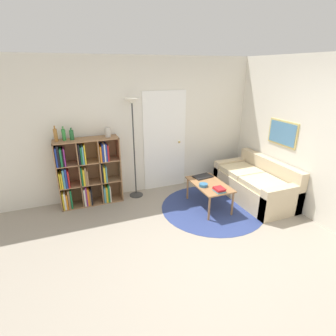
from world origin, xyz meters
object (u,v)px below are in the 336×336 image
object	(u,v)px
floor_lamp	(133,118)
bottle_right	(72,135)
bookshelf	(86,174)
laptop	(203,176)
bowl	(203,185)
vase_on_shelf	(108,132)
couch	(256,185)
coffee_table	(209,186)
bottle_middle	(64,135)
bottle_left	(56,135)

from	to	relation	value
floor_lamp	bottle_right	distance (m)	1.08
bookshelf	laptop	size ratio (longest dim) A/B	3.29
bowl	vase_on_shelf	size ratio (longest dim) A/B	0.85
couch	coffee_table	distance (m)	1.03
bookshelf	bottle_middle	world-z (taller)	bottle_middle
floor_lamp	bowl	size ratio (longest dim) A/B	12.74
laptop	bottle_right	bearing A→B (deg)	163.56
bookshelf	bottle_right	bearing A→B (deg)	171.38
bottle_left	couch	bearing A→B (deg)	-16.02
coffee_table	laptop	bearing A→B (deg)	84.04
floor_lamp	bottle_middle	size ratio (longest dim) A/B	7.89
coffee_table	bottle_middle	size ratio (longest dim) A/B	3.77
floor_lamp	bottle_right	xyz separation A→B (m)	(-1.06, 0.04, -0.23)
couch	bottle_left	bearing A→B (deg)	163.98
bookshelf	laptop	distance (m)	2.14
coffee_table	bottle_right	bearing A→B (deg)	156.13
floor_lamp	vase_on_shelf	size ratio (longest dim) A/B	10.82
laptop	bottle_right	xyz separation A→B (m)	(-2.20, 0.65, 0.85)
coffee_table	bowl	world-z (taller)	bowl
bowl	bottle_middle	world-z (taller)	bottle_middle
floor_lamp	vase_on_shelf	distance (m)	0.51
couch	bottle_left	world-z (taller)	bottle_left
floor_lamp	bottle_left	world-z (taller)	floor_lamp
bottle_left	bottle_right	size ratio (longest dim) A/B	1.28
coffee_table	floor_lamp	bearing A→B (deg)	140.45
bottle_middle	couch	bearing A→B (deg)	-16.79
coffee_table	vase_on_shelf	size ratio (longest dim) A/B	5.17
couch	floor_lamp	bearing A→B (deg)	155.84
laptop	bottle_left	size ratio (longest dim) A/B	1.43
bookshelf	couch	xyz separation A→B (m)	(3.03, -0.98, -0.32)
couch	coffee_table	xyz separation A→B (m)	(-1.02, 0.04, 0.13)
bowl	vase_on_shelf	xyz separation A→B (m)	(-1.41, 1.00, 0.84)
laptop	bottle_left	bearing A→B (deg)	165.39
coffee_table	laptop	xyz separation A→B (m)	(0.03, 0.31, 0.06)
couch	bowl	bearing A→B (deg)	-178.89
bowl	bottle_middle	distance (m)	2.52
vase_on_shelf	floor_lamp	bearing A→B (deg)	-2.08
floor_lamp	bowl	xyz separation A→B (m)	(0.96, -0.98, -1.06)
bookshelf	bowl	world-z (taller)	bookshelf
bottle_right	laptop	bearing A→B (deg)	-16.44
laptop	couch	bearing A→B (deg)	-19.44
bookshelf	floor_lamp	xyz separation A→B (m)	(0.90, -0.02, 0.95)
bookshelf	coffee_table	xyz separation A→B (m)	(2.01, -0.94, -0.19)
bottle_right	bookshelf	bearing A→B (deg)	-8.62
bookshelf	floor_lamp	distance (m)	1.31
bookshelf	bottle_right	size ratio (longest dim) A/B	6.00
bowl	vase_on_shelf	world-z (taller)	vase_on_shelf
couch	bottle_right	bearing A→B (deg)	162.62
coffee_table	bowl	size ratio (longest dim) A/B	6.09
laptop	bowl	xyz separation A→B (m)	(-0.19, -0.37, 0.02)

